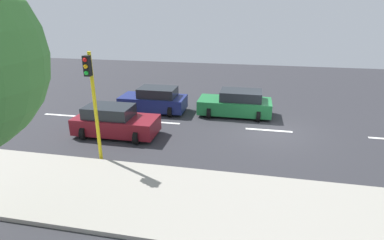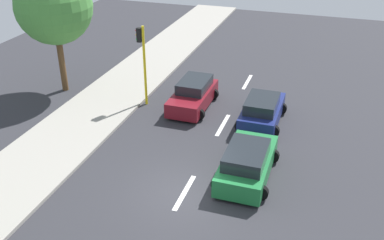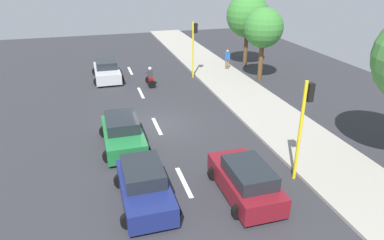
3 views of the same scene
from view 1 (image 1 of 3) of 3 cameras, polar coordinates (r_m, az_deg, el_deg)
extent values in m
cube|color=#2D2D33|center=(16.39, 14.25, -2.07)|extent=(40.00, 60.00, 0.10)
cube|color=#9E998E|center=(10.16, 15.72, -16.26)|extent=(4.00, 60.00, 0.15)
cube|color=white|center=(19.67, -23.15, 0.83)|extent=(0.20, 2.40, 0.01)
cube|color=white|center=(17.07, -6.22, -0.43)|extent=(0.20, 2.40, 0.01)
cube|color=white|center=(16.36, 14.27, -1.89)|extent=(0.20, 2.40, 0.01)
cube|color=navy|center=(18.82, -7.33, 3.28)|extent=(1.81, 3.98, 0.80)
cube|color=#1E2328|center=(18.54, -6.49, 5.24)|extent=(1.52, 2.23, 0.56)
cylinder|color=black|center=(18.64, -11.90, 2.07)|extent=(0.64, 0.22, 0.64)
cylinder|color=black|center=(20.04, -10.15, 3.46)|extent=(0.64, 0.22, 0.64)
cylinder|color=black|center=(17.80, -4.08, 1.59)|extent=(0.64, 0.22, 0.64)
cylinder|color=black|center=(19.26, -2.84, 3.07)|extent=(0.64, 0.22, 0.64)
cube|color=maroon|center=(15.55, -14.04, -0.85)|extent=(1.79, 4.11, 0.80)
cube|color=#1E2328|center=(15.47, -15.36, 1.59)|extent=(1.50, 2.30, 0.56)
cylinder|color=black|center=(15.81, -8.33, -1.02)|extent=(0.64, 0.22, 0.64)
cylinder|color=black|center=(14.45, -10.38, -3.23)|extent=(0.64, 0.22, 0.64)
cylinder|color=black|center=(16.88, -17.03, -0.33)|extent=(0.64, 0.22, 0.64)
cylinder|color=black|center=(15.62, -19.68, -2.31)|extent=(0.64, 0.22, 0.64)
cube|color=#1E7238|center=(18.17, 8.02, 2.63)|extent=(1.90, 4.25, 0.80)
cube|color=#1E2328|center=(17.96, 9.20, 4.62)|extent=(1.60, 2.38, 0.56)
cylinder|color=black|center=(17.57, 3.23, 1.36)|extent=(0.64, 0.22, 0.64)
cylinder|color=black|center=(19.16, 3.97, 2.96)|extent=(0.64, 0.22, 0.64)
cylinder|color=black|center=(17.43, 12.39, 0.74)|extent=(0.64, 0.22, 0.64)
cylinder|color=black|center=(19.02, 12.37, 2.40)|extent=(0.64, 0.22, 0.64)
cylinder|color=yellow|center=(12.63, -17.73, 2.01)|extent=(0.14, 0.14, 4.50)
cube|color=black|center=(12.04, -19.12, 9.61)|extent=(0.24, 0.24, 0.76)
sphere|color=red|center=(11.90, -19.54, 10.63)|extent=(0.16, 0.16, 0.16)
sphere|color=#F2A50C|center=(11.94, -19.41, 9.50)|extent=(0.16, 0.16, 0.16)
sphere|color=green|center=(11.98, -19.27, 8.37)|extent=(0.16, 0.16, 0.16)
camera|label=2|loc=(25.28, 52.58, 24.38)|focal=41.45mm
camera|label=3|loc=(25.66, -34.93, 23.11)|focal=33.25mm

